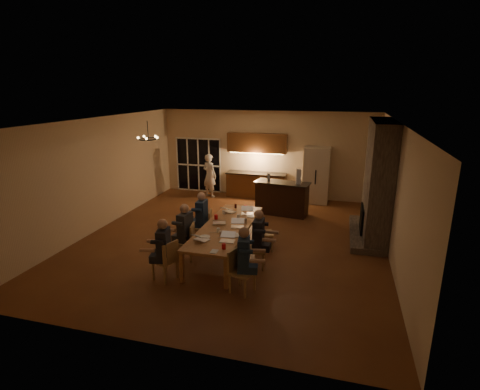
% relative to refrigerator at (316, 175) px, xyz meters
% --- Properties ---
extents(floor, '(9.00, 9.00, 0.00)m').
position_rel_refrigerator_xyz_m(floor, '(-1.90, -4.15, -1.00)').
color(floor, brown).
rests_on(floor, ground).
extents(back_wall, '(8.00, 0.04, 3.20)m').
position_rel_refrigerator_xyz_m(back_wall, '(-1.90, 0.37, 0.60)').
color(back_wall, beige).
rests_on(back_wall, ground).
extents(left_wall, '(0.04, 9.00, 3.20)m').
position_rel_refrigerator_xyz_m(left_wall, '(-5.92, -4.15, 0.60)').
color(left_wall, beige).
rests_on(left_wall, ground).
extents(right_wall, '(0.04, 9.00, 3.20)m').
position_rel_refrigerator_xyz_m(right_wall, '(2.12, -4.15, 0.60)').
color(right_wall, beige).
rests_on(right_wall, ground).
extents(ceiling, '(8.00, 9.00, 0.04)m').
position_rel_refrigerator_xyz_m(ceiling, '(-1.90, -4.15, 2.22)').
color(ceiling, white).
rests_on(ceiling, back_wall).
extents(french_doors, '(1.86, 0.08, 2.10)m').
position_rel_refrigerator_xyz_m(french_doors, '(-4.60, 0.32, 0.05)').
color(french_doors, black).
rests_on(french_doors, ground).
extents(fireplace, '(0.58, 2.50, 3.20)m').
position_rel_refrigerator_xyz_m(fireplace, '(1.80, -2.95, 0.60)').
color(fireplace, '#665B50').
rests_on(fireplace, ground).
extents(kitchenette, '(2.24, 0.68, 2.40)m').
position_rel_refrigerator_xyz_m(kitchenette, '(-2.20, 0.05, 0.20)').
color(kitchenette, brown).
rests_on(kitchenette, ground).
extents(refrigerator, '(0.90, 0.68, 2.00)m').
position_rel_refrigerator_xyz_m(refrigerator, '(0.00, 0.00, 0.00)').
color(refrigerator, beige).
rests_on(refrigerator, ground).
extents(dining_table, '(1.10, 3.32, 0.75)m').
position_rel_refrigerator_xyz_m(dining_table, '(-1.78, -5.07, -0.62)').
color(dining_table, '#C1844D').
rests_on(dining_table, ground).
extents(bar_island, '(1.82, 0.91, 1.08)m').
position_rel_refrigerator_xyz_m(bar_island, '(-0.95, -1.66, -0.46)').
color(bar_island, black).
rests_on(bar_island, ground).
extents(chair_left_near, '(0.56, 0.56, 0.89)m').
position_rel_refrigerator_xyz_m(chair_left_near, '(-2.69, -6.61, -0.55)').
color(chair_left_near, tan).
rests_on(chair_left_near, ground).
extents(chair_left_mid, '(0.52, 0.52, 0.89)m').
position_rel_refrigerator_xyz_m(chair_left_mid, '(-2.67, -5.59, -0.55)').
color(chair_left_mid, tan).
rests_on(chair_left_mid, ground).
extents(chair_left_far, '(0.53, 0.53, 0.89)m').
position_rel_refrigerator_xyz_m(chair_left_far, '(-2.60, -4.53, -0.55)').
color(chair_left_far, tan).
rests_on(chair_left_far, ground).
extents(chair_right_near, '(0.55, 0.55, 0.89)m').
position_rel_refrigerator_xyz_m(chair_right_near, '(-0.94, -6.70, -0.55)').
color(chair_right_near, tan).
rests_on(chair_right_near, ground).
extents(chair_right_mid, '(0.51, 0.51, 0.89)m').
position_rel_refrigerator_xyz_m(chair_right_mid, '(-0.93, -5.56, -0.55)').
color(chair_right_mid, tan).
rests_on(chair_right_mid, ground).
extents(chair_right_far, '(0.56, 0.56, 0.89)m').
position_rel_refrigerator_xyz_m(chair_right_far, '(-0.95, -4.52, -0.55)').
color(chair_right_far, tan).
rests_on(chair_right_far, ground).
extents(person_left_near, '(0.71, 0.71, 1.38)m').
position_rel_refrigerator_xyz_m(person_left_near, '(-2.68, -6.64, -0.31)').
color(person_left_near, '#262931').
rests_on(person_left_near, ground).
extents(person_right_near, '(0.70, 0.70, 1.38)m').
position_rel_refrigerator_xyz_m(person_right_near, '(-0.93, -6.64, -0.31)').
color(person_right_near, navy).
rests_on(person_right_near, ground).
extents(person_left_mid, '(0.67, 0.67, 1.38)m').
position_rel_refrigerator_xyz_m(person_left_mid, '(-2.66, -5.55, -0.31)').
color(person_left_mid, '#363A40').
rests_on(person_left_mid, ground).
extents(person_right_mid, '(0.63, 0.63, 1.38)m').
position_rel_refrigerator_xyz_m(person_right_mid, '(-0.88, -5.53, -0.31)').
color(person_right_mid, '#262931').
rests_on(person_right_mid, ground).
extents(person_left_far, '(0.63, 0.63, 1.38)m').
position_rel_refrigerator_xyz_m(person_left_far, '(-2.64, -4.50, -0.31)').
color(person_left_far, navy).
rests_on(person_left_far, ground).
extents(standing_person, '(0.70, 0.60, 1.64)m').
position_rel_refrigerator_xyz_m(standing_person, '(-3.91, -0.33, -0.18)').
color(standing_person, silver).
rests_on(standing_person, ground).
extents(chandelier, '(0.52, 0.52, 0.03)m').
position_rel_refrigerator_xyz_m(chandelier, '(-3.93, -4.73, 1.75)').
color(chandelier, black).
rests_on(chandelier, ceiling).
extents(laptop_a, '(0.40, 0.37, 0.23)m').
position_rel_refrigerator_xyz_m(laptop_a, '(-2.04, -6.05, -0.14)').
color(laptop_a, silver).
rests_on(laptop_a, dining_table).
extents(laptop_b, '(0.34, 0.30, 0.23)m').
position_rel_refrigerator_xyz_m(laptop_b, '(-1.47, -5.99, -0.14)').
color(laptop_b, silver).
rests_on(laptop_b, dining_table).
extents(laptop_c, '(0.39, 0.36, 0.23)m').
position_rel_refrigerator_xyz_m(laptop_c, '(-2.00, -4.95, -0.14)').
color(laptop_c, silver).
rests_on(laptop_c, dining_table).
extents(laptop_d, '(0.37, 0.34, 0.23)m').
position_rel_refrigerator_xyz_m(laptop_d, '(-1.49, -5.09, -0.14)').
color(laptop_d, silver).
rests_on(laptop_d, dining_table).
extents(laptop_e, '(0.40, 0.38, 0.23)m').
position_rel_refrigerator_xyz_m(laptop_e, '(-2.00, -4.05, -0.14)').
color(laptop_e, silver).
rests_on(laptop_e, dining_table).
extents(laptop_f, '(0.37, 0.34, 0.23)m').
position_rel_refrigerator_xyz_m(laptop_f, '(-1.51, -4.08, -0.14)').
color(laptop_f, silver).
rests_on(laptop_f, dining_table).
extents(mug_front, '(0.08, 0.08, 0.10)m').
position_rel_refrigerator_xyz_m(mug_front, '(-1.83, -5.52, -0.20)').
color(mug_front, white).
rests_on(mug_front, dining_table).
extents(mug_mid, '(0.09, 0.09, 0.10)m').
position_rel_refrigerator_xyz_m(mug_mid, '(-1.65, -4.45, -0.20)').
color(mug_mid, white).
rests_on(mug_mid, dining_table).
extents(mug_back, '(0.08, 0.08, 0.10)m').
position_rel_refrigerator_xyz_m(mug_back, '(-2.11, -4.24, -0.20)').
color(mug_back, white).
rests_on(mug_back, dining_table).
extents(redcup_near, '(0.09, 0.09, 0.12)m').
position_rel_refrigerator_xyz_m(redcup_near, '(-1.43, -6.38, -0.19)').
color(redcup_near, red).
rests_on(redcup_near, dining_table).
extents(redcup_mid, '(0.09, 0.09, 0.12)m').
position_rel_refrigerator_xyz_m(redcup_mid, '(-2.17, -4.69, -0.19)').
color(redcup_mid, red).
rests_on(redcup_mid, dining_table).
extents(redcup_far, '(0.09, 0.09, 0.12)m').
position_rel_refrigerator_xyz_m(redcup_far, '(-1.64, -3.71, -0.19)').
color(redcup_far, red).
rests_on(redcup_far, dining_table).
extents(can_silver, '(0.06, 0.06, 0.12)m').
position_rel_refrigerator_xyz_m(can_silver, '(-1.71, -5.74, -0.19)').
color(can_silver, '#B2B2B7').
rests_on(can_silver, dining_table).
extents(can_cola, '(0.06, 0.06, 0.12)m').
position_rel_refrigerator_xyz_m(can_cola, '(-1.94, -3.67, -0.19)').
color(can_cola, '#3F0F0C').
rests_on(can_cola, dining_table).
extents(can_right, '(0.07, 0.07, 0.12)m').
position_rel_refrigerator_xyz_m(can_right, '(-1.37, -4.77, -0.19)').
color(can_right, '#B2B2B7').
rests_on(can_right, dining_table).
extents(plate_near, '(0.27, 0.27, 0.02)m').
position_rel_refrigerator_xyz_m(plate_near, '(-1.39, -5.61, -0.24)').
color(plate_near, white).
rests_on(plate_near, dining_table).
extents(plate_left, '(0.25, 0.25, 0.02)m').
position_rel_refrigerator_xyz_m(plate_left, '(-2.03, -5.90, -0.24)').
color(plate_left, white).
rests_on(plate_left, dining_table).
extents(plate_far, '(0.25, 0.25, 0.02)m').
position_rel_refrigerator_xyz_m(plate_far, '(-1.36, -4.25, -0.24)').
color(plate_far, white).
rests_on(plate_far, dining_table).
extents(notepad, '(0.14, 0.20, 0.01)m').
position_rel_refrigerator_xyz_m(notepad, '(-1.58, -6.57, -0.24)').
color(notepad, white).
rests_on(notepad, dining_table).
extents(bar_bottle, '(0.09, 0.09, 0.24)m').
position_rel_refrigerator_xyz_m(bar_bottle, '(-1.43, -1.53, 0.20)').
color(bar_bottle, '#99999E').
rests_on(bar_bottle, bar_island).
extents(bar_blender, '(0.18, 0.18, 0.47)m').
position_rel_refrigerator_xyz_m(bar_blender, '(-0.44, -1.76, 0.32)').
color(bar_blender, silver).
rests_on(bar_blender, bar_island).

